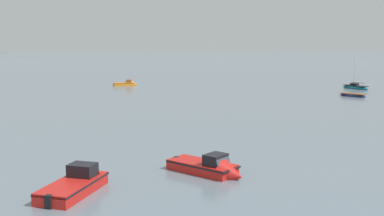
# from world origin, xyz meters

# --- Properties ---
(sailboat_moored_0) EXTENTS (2.75, 5.39, 5.79)m
(sailboat_moored_0) POSITION_xyz_m (60.71, 51.80, 0.25)
(sailboat_moored_0) COLOR #197084
(sailboat_moored_0) RESTS_ON ground
(rowboat_moored_1) EXTENTS (3.01, 4.07, 0.62)m
(rowboat_moored_1) POSITION_xyz_m (53.48, 41.92, 0.17)
(rowboat_moored_1) COLOR navy
(rowboat_moored_1) RESTS_ON ground
(motorboat_moored_0) EXTENTS (4.27, 4.91, 1.85)m
(motorboat_moored_0) POSITION_xyz_m (21.95, 9.32, 0.28)
(motorboat_moored_0) COLOR red
(motorboat_moored_0) RESTS_ON ground
(motorboat_moored_1) EXTENTS (4.38, 1.60, 1.63)m
(motorboat_moored_1) POSITION_xyz_m (23.76, 67.81, 0.25)
(motorboat_moored_1) COLOR orange
(motorboat_moored_1) RESTS_ON ground
(motorboat_moored_2) EXTENTS (4.09, 5.31, 1.94)m
(motorboat_moored_2) POSITION_xyz_m (14.50, 8.49, 0.29)
(motorboat_moored_2) COLOR red
(motorboat_moored_2) RESTS_ON ground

